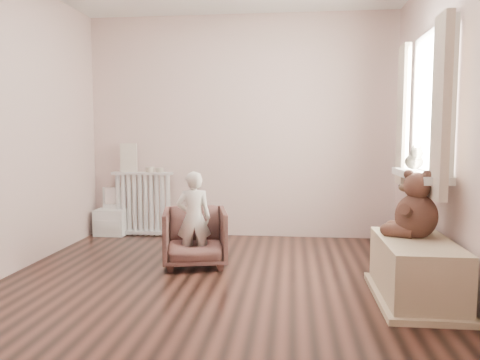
# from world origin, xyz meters

# --- Properties ---
(floor) EXTENTS (3.60, 3.60, 0.01)m
(floor) POSITION_xyz_m (0.00, 0.00, 0.00)
(floor) COLOR black
(floor) RESTS_ON ground
(back_wall) EXTENTS (3.60, 0.02, 2.60)m
(back_wall) POSITION_xyz_m (0.00, 1.80, 1.30)
(back_wall) COLOR beige
(back_wall) RESTS_ON ground
(front_wall) EXTENTS (3.60, 0.02, 2.60)m
(front_wall) POSITION_xyz_m (0.00, -1.80, 1.30)
(front_wall) COLOR beige
(front_wall) RESTS_ON ground
(left_wall) EXTENTS (0.02, 3.60, 2.60)m
(left_wall) POSITION_xyz_m (-1.80, 0.00, 1.30)
(left_wall) COLOR beige
(left_wall) RESTS_ON ground
(right_wall) EXTENTS (0.02, 3.60, 2.60)m
(right_wall) POSITION_xyz_m (1.80, 0.00, 1.30)
(right_wall) COLOR beige
(right_wall) RESTS_ON ground
(window) EXTENTS (0.03, 0.90, 1.10)m
(window) POSITION_xyz_m (1.76, 0.30, 1.45)
(window) COLOR white
(window) RESTS_ON right_wall
(window_sill) EXTENTS (0.22, 1.10, 0.06)m
(window_sill) POSITION_xyz_m (1.67, 0.30, 0.87)
(window_sill) COLOR silver
(window_sill) RESTS_ON right_wall
(curtain_left) EXTENTS (0.06, 0.26, 1.30)m
(curtain_left) POSITION_xyz_m (1.65, -0.27, 1.39)
(curtain_left) COLOR beige
(curtain_left) RESTS_ON right_wall
(curtain_right) EXTENTS (0.06, 0.26, 1.30)m
(curtain_right) POSITION_xyz_m (1.65, 0.87, 1.39)
(curtain_right) COLOR beige
(curtain_right) RESTS_ON right_wall
(radiator) EXTENTS (0.72, 0.14, 0.76)m
(radiator) POSITION_xyz_m (-1.16, 1.68, 0.39)
(radiator) COLOR silver
(radiator) RESTS_ON floor
(paper_doll) EXTENTS (0.20, 0.02, 0.34)m
(paper_doll) POSITION_xyz_m (-1.33, 1.68, 0.93)
(paper_doll) COLOR beige
(paper_doll) RESTS_ON radiator
(tin_a) EXTENTS (0.10, 0.10, 0.06)m
(tin_a) POSITION_xyz_m (-1.06, 1.68, 0.79)
(tin_a) COLOR #A59E8C
(tin_a) RESTS_ON radiator
(tin_b) EXTENTS (0.09, 0.09, 0.05)m
(tin_b) POSITION_xyz_m (-0.95, 1.68, 0.79)
(tin_b) COLOR #A59E8C
(tin_b) RESTS_ON radiator
(toy_vanity) EXTENTS (0.36, 0.26, 0.57)m
(toy_vanity) POSITION_xyz_m (-1.55, 1.65, 0.28)
(toy_vanity) COLOR silver
(toy_vanity) RESTS_ON floor
(armchair) EXTENTS (0.68, 0.70, 0.53)m
(armchair) POSITION_xyz_m (-0.27, 0.46, 0.27)
(armchair) COLOR brown
(armchair) RESTS_ON floor
(child) EXTENTS (0.35, 0.27, 0.86)m
(child) POSITION_xyz_m (-0.27, 0.41, 0.45)
(child) COLOR white
(child) RESTS_ON armchair
(toy_bench) EXTENTS (0.50, 0.95, 0.44)m
(toy_bench) POSITION_xyz_m (1.52, -0.27, 0.20)
(toy_bench) COLOR beige
(toy_bench) RESTS_ON floor
(teddy_bear) EXTENTS (0.49, 0.45, 0.49)m
(teddy_bear) POSITION_xyz_m (1.54, -0.15, 0.67)
(teddy_bear) COLOR #3D231A
(teddy_bear) RESTS_ON toy_bench
(plush_cat) EXTENTS (0.15, 0.24, 0.20)m
(plush_cat) POSITION_xyz_m (1.66, 0.45, 1.00)
(plush_cat) COLOR #6A6659
(plush_cat) RESTS_ON window_sill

